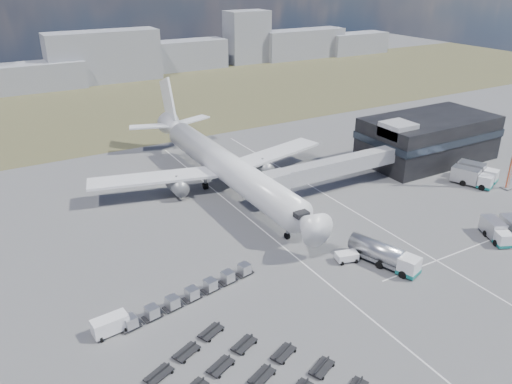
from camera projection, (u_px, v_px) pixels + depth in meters
ground at (320, 264)px, 74.72m from camera, size 420.00×420.00×0.00m
grass_strip at (116, 104)px, 161.52m from camera, size 420.00×90.00×0.01m
lane_markings at (357, 239)px, 81.52m from camera, size 47.12×110.00×0.01m
terminal at (428, 138)px, 113.17m from camera, size 30.40×16.40×11.00m
jet_bridge at (324, 170)px, 95.97m from camera, size 30.30×3.80×7.05m
airliner at (223, 164)px, 98.08m from camera, size 51.59×64.53×17.62m
skyline at (43, 61)px, 183.09m from camera, size 305.67×24.07×24.59m
fuel_tanker at (384, 254)px, 73.96m from camera, size 5.92×11.24×3.53m
pushback_tug at (347, 257)px, 75.22m from camera, size 3.63×2.58×1.48m
utility_van at (110, 325)px, 60.27m from camera, size 4.45×2.35×2.29m
catering_truck at (238, 169)px, 105.58m from camera, size 3.49×6.71×2.94m
service_trucks_near at (506, 230)px, 81.21m from camera, size 8.02×8.58×2.75m
service_trucks_far at (475, 174)px, 102.44m from camera, size 9.15×9.87×3.21m
uld_row at (192, 294)px, 66.45m from camera, size 20.48×5.26×1.59m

